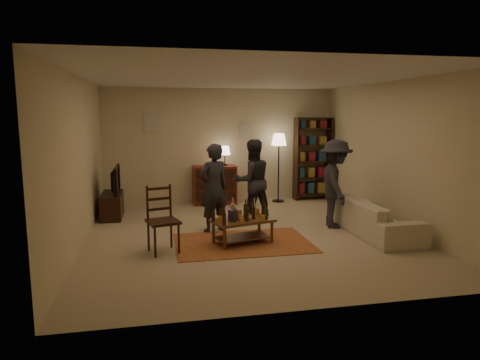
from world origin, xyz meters
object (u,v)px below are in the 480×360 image
object	(u,v)px
coffee_table	(242,221)
dresser	(215,184)
bookshelf	(312,158)
tv_stand	(112,199)
person_right	(252,181)
person_by_sofa	(335,184)
person_left	(214,188)
dining_chair	(162,216)
sofa	(375,217)
floor_lamp	(279,144)

from	to	relation	value
coffee_table	dresser	xyz separation A→B (m)	(0.01, 3.20, 0.10)
bookshelf	tv_stand	bearing A→B (deg)	-168.20
person_right	tv_stand	bearing A→B (deg)	-27.88
dresser	person_by_sofa	size ratio (longest dim) A/B	0.83
coffee_table	tv_stand	bearing A→B (deg)	134.35
dresser	person_left	bearing A→B (deg)	-98.68
dresser	person_right	bearing A→B (deg)	-74.98
coffee_table	dresser	bearing A→B (deg)	89.76
person_right	person_by_sofa	world-z (taller)	person_by_sofa
dining_chair	person_right	world-z (taller)	person_right
sofa	person_left	bearing A→B (deg)	75.19
tv_stand	person_right	bearing A→B (deg)	-17.86
dining_chair	tv_stand	world-z (taller)	tv_stand
coffee_table	dining_chair	size ratio (longest dim) A/B	1.05
bookshelf	person_by_sofa	world-z (taller)	bookshelf
person_right	dresser	bearing A→B (deg)	-85.00
tv_stand	sofa	world-z (taller)	tv_stand
dresser	person_by_sofa	xyz separation A→B (m)	(1.89, -2.53, 0.35)
dining_chair	bookshelf	size ratio (longest dim) A/B	0.52
coffee_table	person_left	size ratio (longest dim) A/B	0.69
coffee_table	person_by_sofa	world-z (taller)	person_by_sofa
person_by_sofa	sofa	bearing A→B (deg)	-126.76
bookshelf	person_right	world-z (taller)	bookshelf
tv_stand	person_by_sofa	world-z (taller)	person_by_sofa
coffee_table	bookshelf	size ratio (longest dim) A/B	0.54
person_left	person_by_sofa	xyz separation A→B (m)	(2.26, -0.15, 0.03)
dresser	floor_lamp	world-z (taller)	floor_lamp
tv_stand	person_right	world-z (taller)	person_right
person_right	floor_lamp	bearing A→B (deg)	-131.32
sofa	person_right	world-z (taller)	person_right
tv_stand	person_left	bearing A→B (deg)	-37.92
tv_stand	sofa	xyz separation A→B (m)	(4.64, -2.20, -0.08)
tv_stand	dresser	bearing A→B (deg)	22.07
tv_stand	person_left	xyz separation A→B (m)	(1.89, -1.47, 0.41)
bookshelf	person_right	bearing A→B (deg)	-136.43
dining_chair	dresser	world-z (taller)	dresser
tv_stand	floor_lamp	xyz separation A→B (m)	(3.79, 0.85, 1.01)
tv_stand	bookshelf	distance (m)	4.84
dining_chair	person_left	size ratio (longest dim) A/B	0.65
coffee_table	dresser	distance (m)	3.21
person_right	person_by_sofa	xyz separation A→B (m)	(1.41, -0.74, 0.01)
floor_lamp	person_left	bearing A→B (deg)	-129.28
person_left	tv_stand	bearing A→B (deg)	-59.97
dining_chair	person_by_sofa	world-z (taller)	person_by_sofa
dresser	bookshelf	xyz separation A→B (m)	(2.44, 0.07, 0.56)
sofa	person_by_sofa	xyz separation A→B (m)	(-0.50, 0.58, 0.52)
dining_chair	floor_lamp	size ratio (longest dim) A/B	0.63
coffee_table	person_left	distance (m)	0.99
dresser	person_by_sofa	distance (m)	3.18
person_left	person_by_sofa	distance (m)	2.26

